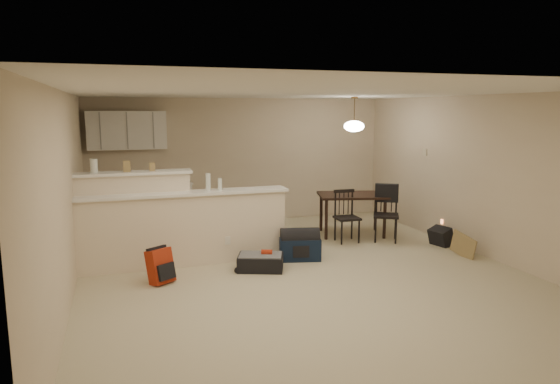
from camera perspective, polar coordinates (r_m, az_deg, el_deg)
name	(u,v)px	position (r m, az deg, el deg)	size (l,w,h in m)	color
room	(303,185)	(6.83, 2.63, 0.79)	(7.00, 7.02, 2.50)	#BDB292
breakfast_bar	(167,224)	(7.51, -12.82, -3.64)	(3.08, 0.58, 1.39)	beige
upper_cabinets	(127,130)	(9.64, -17.09, 6.77)	(1.40, 0.34, 0.70)	white
kitchen_counter	(142,208)	(9.68, -15.48, -1.80)	(1.80, 0.60, 0.90)	white
thermostat	(425,152)	(9.56, 16.22, 4.39)	(0.02, 0.12, 0.12)	beige
jar	(94,166)	(7.48, -20.49, 2.81)	(0.10, 0.10, 0.20)	silver
cereal_box	(127,166)	(7.48, -17.11, 2.83)	(0.10, 0.07, 0.16)	#987E4E
small_box	(152,167)	(7.49, -14.41, 2.81)	(0.08, 0.06, 0.12)	#987E4E
bottle_a	(208,182)	(7.40, -8.22, 1.13)	(0.07, 0.07, 0.26)	silver
bottle_b	(220,184)	(7.43, -6.88, 0.89)	(0.06, 0.06, 0.18)	silver
dining_table	(352,199)	(9.18, 8.26, -0.81)	(1.37, 1.08, 0.75)	black
pendant_lamp	(354,126)	(9.04, 8.46, 7.50)	(0.36, 0.36, 0.62)	brown
dining_chair_near	(347,217)	(8.69, 7.69, -2.79)	(0.39, 0.37, 0.90)	black
dining_chair_far	(386,214)	(8.86, 12.03, -2.46)	(0.42, 0.40, 0.97)	black
suitcase	(261,263)	(7.21, -2.23, -8.06)	(0.64, 0.41, 0.22)	black
red_backpack	(160,266)	(6.84, -13.52, -8.24)	(0.30, 0.19, 0.46)	#AB2A13
navy_duffel	(300,249)	(7.69, 2.27, -6.49)	(0.62, 0.34, 0.34)	#101E35
black_daypack	(441,237)	(8.88, 17.91, -4.89)	(0.34, 0.24, 0.30)	black
cardboard_sheet	(463,246)	(8.32, 20.21, -5.77)	(0.47, 0.02, 0.36)	#987E4E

